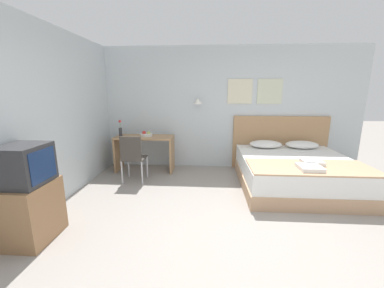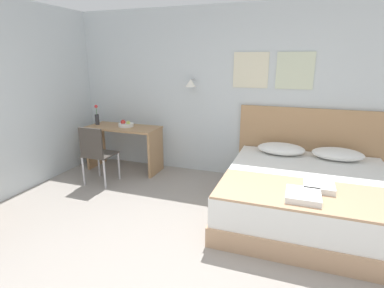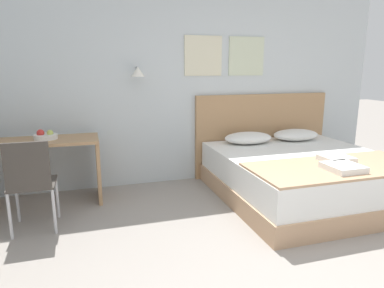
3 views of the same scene
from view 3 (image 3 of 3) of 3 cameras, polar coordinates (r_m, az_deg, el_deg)
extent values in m
cube|color=silver|center=(4.64, -2.46, 9.86)|extent=(5.99, 0.06, 2.65)
cube|color=beige|center=(4.70, 1.89, 14.48)|extent=(0.52, 0.02, 0.52)
cube|color=beige|center=(4.93, 9.05, 14.25)|extent=(0.52, 0.02, 0.52)
cylinder|color=#B2B2B7|center=(4.41, -9.21, 12.49)|extent=(0.02, 0.16, 0.02)
cone|color=white|center=(4.33, -9.02, 11.84)|extent=(0.17, 0.17, 0.12)
cube|color=tan|center=(4.40, 17.82, -7.08)|extent=(1.93, 2.04, 0.22)
cube|color=white|center=(4.32, 18.06, -3.70)|extent=(1.89, 1.99, 0.32)
cube|color=#A87F56|center=(5.14, 11.57, 1.60)|extent=(2.05, 0.06, 1.18)
ellipsoid|color=white|center=(4.70, 9.34, 1.03)|extent=(0.66, 0.44, 0.15)
ellipsoid|color=white|center=(5.07, 16.90, 1.49)|extent=(0.66, 0.44, 0.15)
cube|color=tan|center=(3.83, 23.26, -3.53)|extent=(1.87, 0.81, 0.02)
cube|color=white|center=(3.97, 22.91, -2.30)|extent=(0.30, 0.29, 0.06)
cube|color=white|center=(3.67, 23.88, -3.58)|extent=(0.32, 0.34, 0.06)
cube|color=#A87F56|center=(4.18, -23.77, 0.43)|extent=(1.23, 0.54, 0.03)
cube|color=#A87F56|center=(4.24, -15.32, -4.09)|extent=(0.04, 0.50, 0.73)
cube|color=#3D3833|center=(3.66, -25.02, -6.02)|extent=(0.42, 0.42, 0.02)
cube|color=#3D3833|center=(3.41, -25.80, -3.36)|extent=(0.39, 0.03, 0.44)
cylinder|color=#B7B7BC|center=(3.94, -27.09, -8.50)|extent=(0.03, 0.03, 0.45)
cylinder|color=#B7B7BC|center=(3.89, -21.54, -8.26)|extent=(0.03, 0.03, 0.45)
cylinder|color=#B7B7BC|center=(3.60, -28.10, -10.62)|extent=(0.03, 0.03, 0.45)
cylinder|color=#B7B7BC|center=(3.54, -21.98, -10.40)|extent=(0.03, 0.03, 0.45)
cylinder|color=silver|center=(4.18, -23.20, 1.13)|extent=(0.25, 0.25, 0.05)
sphere|color=#B2C156|center=(4.16, -22.59, 1.70)|extent=(0.07, 0.07, 0.07)
sphere|color=red|center=(4.17, -23.94, 1.68)|extent=(0.08, 0.08, 0.08)
camera|label=1|loc=(1.17, 117.49, 1.21)|focal=22.00mm
camera|label=2|loc=(2.26, 79.97, 10.08)|focal=28.00mm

